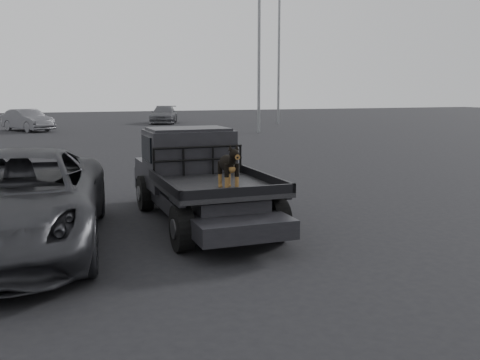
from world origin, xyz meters
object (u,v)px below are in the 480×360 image
object	(u,v)px
floodlight_mid	(259,22)
distant_car_a	(28,120)
dog	(228,167)
flatbed_ute	(202,200)
parked_suv	(16,201)
floodlight_far	(279,18)
distant_car_b	(164,115)

from	to	relation	value
floodlight_mid	distant_car_a	bearing A→B (deg)	154.46
dog	flatbed_ute	bearing A→B (deg)	92.51
parked_suv	floodlight_mid	world-z (taller)	floodlight_mid
distant_car_a	floodlight_far	xyz separation A→B (m)	(18.00, 1.22, 7.21)
distant_car_a	distant_car_b	bearing A→B (deg)	-2.11
flatbed_ute	floodlight_far	xyz separation A→B (m)	(14.35, 28.03, 7.44)
distant_car_a	floodlight_far	bearing A→B (deg)	-25.61
dog	floodlight_mid	size ratio (longest dim) A/B	0.06
flatbed_ute	parked_suv	xyz separation A→B (m)	(-3.31, -0.64, 0.34)
parked_suv	floodlight_far	world-z (taller)	floodlight_far
distant_car_b	distant_car_a	bearing A→B (deg)	-134.90
parked_suv	distant_car_a	distance (m)	27.46
flatbed_ute	parked_suv	bearing A→B (deg)	-168.98
flatbed_ute	distant_car_b	distance (m)	32.55
flatbed_ute	dog	world-z (taller)	dog
parked_suv	floodlight_far	distance (m)	34.42
parked_suv	floodlight_mid	distance (m)	25.42
distant_car_a	floodlight_mid	xyz separation A→B (m)	(13.27, -6.34, 5.86)
dog	floodlight_mid	bearing A→B (deg)	66.40
dog	parked_suv	world-z (taller)	dog
dog	distant_car_a	distance (m)	28.47
floodlight_mid	floodlight_far	world-z (taller)	floodlight_far
dog	floodlight_far	xyz separation A→B (m)	(14.29, 29.44, 6.61)
floodlight_far	parked_suv	bearing A→B (deg)	-121.64
dog	distant_car_b	size ratio (longest dim) A/B	0.16
dog	distant_car_b	distance (m)	33.93
dog	distant_car_b	bearing A→B (deg)	79.46
distant_car_b	floodlight_far	bearing A→B (deg)	-8.09
parked_suv	flatbed_ute	bearing A→B (deg)	18.75
distant_car_a	distant_car_b	size ratio (longest dim) A/B	0.90
flatbed_ute	parked_suv	size ratio (longest dim) A/B	0.94
flatbed_ute	floodlight_far	size ratio (longest dim) A/B	0.37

